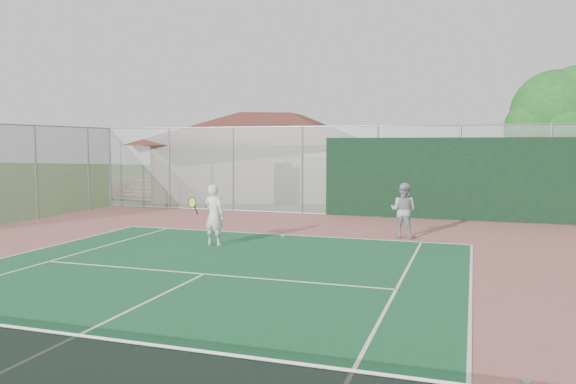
# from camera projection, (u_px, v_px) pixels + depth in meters

# --- Properties ---
(back_fence) EXTENTS (20.08, 0.11, 3.53)m
(back_fence) POSITION_uv_depth(u_px,v_px,m) (380.00, 174.00, 21.33)
(back_fence) COLOR gray
(back_fence) RESTS_ON ground
(side_fence_left) EXTENTS (0.08, 9.00, 3.50)m
(side_fence_left) POSITION_uv_depth(u_px,v_px,m) (36.00, 173.00, 20.88)
(side_fence_left) COLOR gray
(side_fence_left) RESTS_ON ground
(clubhouse) EXTENTS (13.83, 11.06, 5.22)m
(clubhouse) POSITION_uv_depth(u_px,v_px,m) (273.00, 147.00, 29.60)
(clubhouse) COLOR tan
(clubhouse) RESTS_ON ground
(bleachers) EXTENTS (3.01, 2.07, 1.03)m
(bleachers) POSITION_uv_depth(u_px,v_px,m) (144.00, 190.00, 27.78)
(bleachers) COLOR #A63C26
(bleachers) RESTS_ON ground
(tree) EXTENTS (4.27, 4.04, 5.95)m
(tree) POSITION_uv_depth(u_px,v_px,m) (559.00, 117.00, 22.91)
(tree) COLOR #341E13
(tree) RESTS_ON ground
(player_white_front) EXTENTS (1.01, 0.66, 1.70)m
(player_white_front) POSITION_uv_depth(u_px,v_px,m) (214.00, 215.00, 15.51)
(player_white_front) COLOR silver
(player_white_front) RESTS_ON ground
(player_grey_back) EXTENTS (0.91, 0.77, 1.65)m
(player_grey_back) POSITION_uv_depth(u_px,v_px,m) (403.00, 211.00, 16.76)
(player_grey_back) COLOR #9DA0A2
(player_grey_back) RESTS_ON ground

